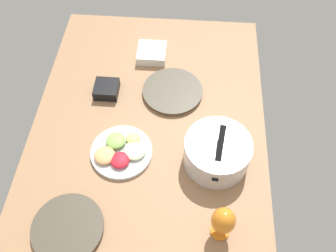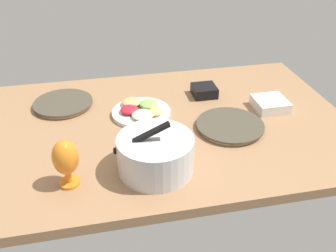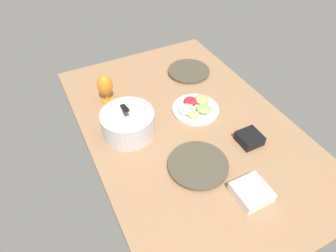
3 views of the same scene
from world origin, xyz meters
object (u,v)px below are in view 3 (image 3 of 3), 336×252
dinner_plate_right (189,71)px  fruit_platter (196,108)px  square_bowl_white (252,192)px  square_bowl_black (250,138)px  mixing_bowl (128,123)px  dinner_plate_left (198,165)px  hurricane_glass_orange (105,86)px

dinner_plate_right → fruit_platter: (-34.03, 14.93, 0.70)cm
fruit_platter → square_bowl_white: size_ratio=1.82×
square_bowl_black → fruit_platter: bearing=19.8°
dinner_plate_right → mixing_bowl: (-33.58, 54.70, 5.95)cm
square_bowl_black → square_bowl_white: (-25.58, 18.93, -0.07)cm
mixing_bowl → square_bowl_white: size_ratio=1.95×
square_bowl_black → mixing_bowl: bearing=57.2°
dinner_plate_left → square_bowl_white: square_bowl_white is taller
fruit_platter → square_bowl_white: 58.85cm
mixing_bowl → hurricane_glass_orange: (30.13, 1.73, 3.33)cm
dinner_plate_right → mixing_bowl: mixing_bowl is taller
fruit_platter → hurricane_glass_orange: bearing=53.6°
fruit_platter → hurricane_glass_orange: hurricane_glass_orange is taller
hurricane_glass_orange → square_bowl_white: 95.71cm
fruit_platter → hurricane_glass_orange: size_ratio=1.50×
dinner_plate_right → fruit_platter: 37.17cm
mixing_bowl → square_bowl_black: 61.53cm
fruit_platter → square_bowl_black: square_bowl_black is taller
square_bowl_black → square_bowl_white: square_bowl_black is taller
mixing_bowl → square_bowl_white: 67.45cm
mixing_bowl → hurricane_glass_orange: 30.36cm
mixing_bowl → square_bowl_black: size_ratio=2.53×
dinner_plate_left → dinner_plate_right: size_ratio=1.05×
mixing_bowl → square_bowl_black: (-33.29, -51.56, -4.37)cm
dinner_plate_right → square_bowl_black: 66.96cm
hurricane_glass_orange → dinner_plate_right: bearing=-86.5°
dinner_plate_left → fruit_platter: 39.92cm
dinner_plate_right → hurricane_glass_orange: bearing=93.5°
dinner_plate_right → square_bowl_black: square_bowl_black is taller
fruit_platter → hurricane_glass_orange: 52.26cm
hurricane_glass_orange → fruit_platter: bearing=-126.4°
dinner_plate_right → hurricane_glass_orange: hurricane_glass_orange is taller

